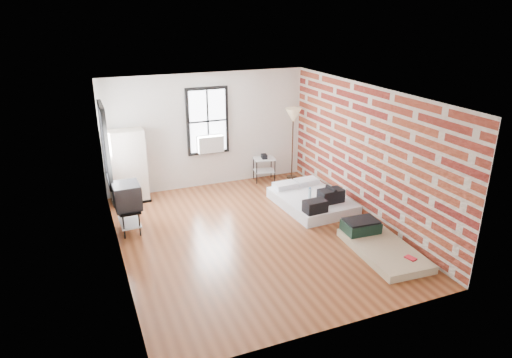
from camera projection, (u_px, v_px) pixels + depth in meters
name	position (u px, v px, depth m)	size (l,w,h in m)	color
ground	(253.00, 235.00, 9.00)	(6.00, 6.00, 0.00)	#5F2F19
room_shell	(257.00, 145.00, 8.78)	(5.02, 6.02, 2.80)	silver
mattress_main	(312.00, 200.00, 10.25)	(1.47, 1.93, 0.60)	white
mattress_bare	(378.00, 244.00, 8.45)	(1.05, 1.85, 0.39)	tan
wardrobe	(128.00, 167.00, 10.30)	(0.86, 0.51, 1.69)	black
side_table	(264.00, 163.00, 11.68)	(0.60, 0.51, 0.71)	black
floor_lamp	(293.00, 119.00, 11.49)	(0.40, 0.40, 1.84)	black
tv_stand	(127.00, 198.00, 8.94)	(0.52, 0.72, 1.01)	black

